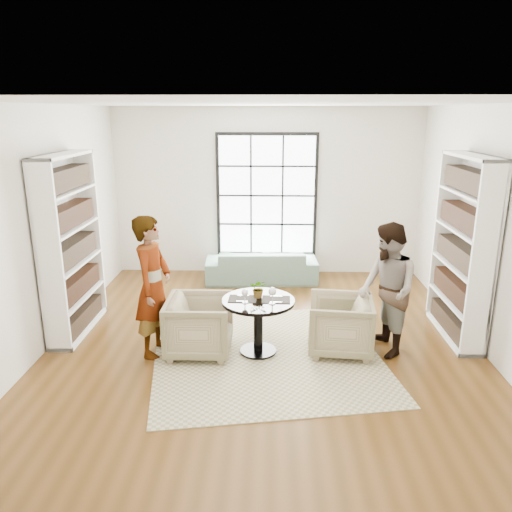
{
  "coord_description": "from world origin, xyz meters",
  "views": [
    {
      "loc": [
        0.08,
        -5.98,
        2.91
      ],
      "look_at": [
        -0.12,
        0.4,
        1.05
      ],
      "focal_mm": 35.0,
      "sensor_mm": 36.0,
      "label": 1
    }
  ],
  "objects_px": {
    "armchair_left": "(200,326)",
    "person_left": "(153,286)",
    "armchair_right": "(340,325)",
    "wine_glass_left": "(245,293)",
    "pedestal_table": "(258,314)",
    "person_right": "(387,290)",
    "sofa": "(261,265)",
    "wine_glass_right": "(272,292)",
    "flower_centerpiece": "(259,288)"
  },
  "relations": [
    {
      "from": "armchair_left",
      "to": "person_left",
      "type": "height_order",
      "value": "person_left"
    },
    {
      "from": "armchair_right",
      "to": "wine_glass_left",
      "type": "height_order",
      "value": "wine_glass_left"
    },
    {
      "from": "pedestal_table",
      "to": "armchair_left",
      "type": "height_order",
      "value": "armchair_left"
    },
    {
      "from": "person_left",
      "to": "person_right",
      "type": "height_order",
      "value": "person_left"
    },
    {
      "from": "sofa",
      "to": "wine_glass_right",
      "type": "bearing_deg",
      "value": 90.37
    },
    {
      "from": "wine_glass_right",
      "to": "armchair_left",
      "type": "bearing_deg",
      "value": 173.04
    },
    {
      "from": "armchair_left",
      "to": "armchair_right",
      "type": "relative_size",
      "value": 1.02
    },
    {
      "from": "armchair_left",
      "to": "person_left",
      "type": "xyz_separation_m",
      "value": [
        -0.55,
        0.0,
        0.51
      ]
    },
    {
      "from": "pedestal_table",
      "to": "person_right",
      "type": "bearing_deg",
      "value": 2.65
    },
    {
      "from": "armchair_left",
      "to": "wine_glass_right",
      "type": "distance_m",
      "value": 1.03
    },
    {
      "from": "pedestal_table",
      "to": "armchair_right",
      "type": "bearing_deg",
      "value": 4.08
    },
    {
      "from": "armchair_left",
      "to": "wine_glass_left",
      "type": "relative_size",
      "value": 4.53
    },
    {
      "from": "person_left",
      "to": "person_right",
      "type": "bearing_deg",
      "value": -78.41
    },
    {
      "from": "wine_glass_left",
      "to": "wine_glass_right",
      "type": "height_order",
      "value": "wine_glass_right"
    },
    {
      "from": "sofa",
      "to": "person_right",
      "type": "height_order",
      "value": "person_right"
    },
    {
      "from": "pedestal_table",
      "to": "wine_glass_right",
      "type": "bearing_deg",
      "value": -37.8
    },
    {
      "from": "sofa",
      "to": "wine_glass_right",
      "type": "distance_m",
      "value": 2.96
    },
    {
      "from": "sofa",
      "to": "armchair_left",
      "type": "bearing_deg",
      "value": 72.48
    },
    {
      "from": "armchair_left",
      "to": "person_left",
      "type": "distance_m",
      "value": 0.75
    },
    {
      "from": "person_left",
      "to": "flower_centerpiece",
      "type": "distance_m",
      "value": 1.28
    },
    {
      "from": "armchair_left",
      "to": "person_right",
      "type": "height_order",
      "value": "person_right"
    },
    {
      "from": "armchair_right",
      "to": "wine_glass_right",
      "type": "bearing_deg",
      "value": -70.4
    },
    {
      "from": "wine_glass_left",
      "to": "wine_glass_right",
      "type": "xyz_separation_m",
      "value": [
        0.33,
        -0.01,
        0.02
      ]
    },
    {
      "from": "person_left",
      "to": "wine_glass_right",
      "type": "bearing_deg",
      "value": -84.65
    },
    {
      "from": "wine_glass_left",
      "to": "wine_glass_right",
      "type": "bearing_deg",
      "value": -2.35
    },
    {
      "from": "pedestal_table",
      "to": "wine_glass_right",
      "type": "height_order",
      "value": "wine_glass_right"
    },
    {
      "from": "person_right",
      "to": "wine_glass_right",
      "type": "relative_size",
      "value": 7.98
    },
    {
      "from": "pedestal_table",
      "to": "person_right",
      "type": "relative_size",
      "value": 0.54
    },
    {
      "from": "armchair_left",
      "to": "flower_centerpiece",
      "type": "bearing_deg",
      "value": -82.33
    },
    {
      "from": "person_left",
      "to": "flower_centerpiece",
      "type": "bearing_deg",
      "value": -75.89
    },
    {
      "from": "wine_glass_left",
      "to": "flower_centerpiece",
      "type": "xyz_separation_m",
      "value": [
        0.16,
        0.2,
        -0.01
      ]
    },
    {
      "from": "sofa",
      "to": "pedestal_table",
      "type": "bearing_deg",
      "value": 87.04
    },
    {
      "from": "pedestal_table",
      "to": "armchair_right",
      "type": "xyz_separation_m",
      "value": [
        1.01,
        0.07,
        -0.16
      ]
    },
    {
      "from": "sofa",
      "to": "person_left",
      "type": "distance_m",
      "value": 3.12
    },
    {
      "from": "armchair_left",
      "to": "wine_glass_left",
      "type": "xyz_separation_m",
      "value": [
        0.57,
        -0.1,
        0.47
      ]
    },
    {
      "from": "sofa",
      "to": "wine_glass_right",
      "type": "height_order",
      "value": "wine_glass_right"
    },
    {
      "from": "pedestal_table",
      "to": "sofa",
      "type": "xyz_separation_m",
      "value": [
        -0.02,
        2.77,
        -0.23
      ]
    },
    {
      "from": "pedestal_table",
      "to": "wine_glass_left",
      "type": "bearing_deg",
      "value": -142.77
    },
    {
      "from": "armchair_right",
      "to": "sofa",
      "type": "bearing_deg",
      "value": -153.03
    },
    {
      "from": "person_left",
      "to": "wine_glass_left",
      "type": "bearing_deg",
      "value": -85.23
    },
    {
      "from": "person_left",
      "to": "pedestal_table",
      "type": "bearing_deg",
      "value": -79.31
    },
    {
      "from": "wine_glass_right",
      "to": "flower_centerpiece",
      "type": "xyz_separation_m",
      "value": [
        -0.17,
        0.21,
        -0.03
      ]
    },
    {
      "from": "pedestal_table",
      "to": "flower_centerpiece",
      "type": "height_order",
      "value": "flower_centerpiece"
    },
    {
      "from": "armchair_right",
      "to": "person_right",
      "type": "height_order",
      "value": "person_right"
    },
    {
      "from": "pedestal_table",
      "to": "person_left",
      "type": "height_order",
      "value": "person_left"
    },
    {
      "from": "wine_glass_left",
      "to": "pedestal_table",
      "type": "bearing_deg",
      "value": 37.23
    },
    {
      "from": "pedestal_table",
      "to": "wine_glass_left",
      "type": "distance_m",
      "value": 0.38
    },
    {
      "from": "pedestal_table",
      "to": "person_right",
      "type": "distance_m",
      "value": 1.6
    },
    {
      "from": "armchair_left",
      "to": "wine_glass_right",
      "type": "xyz_separation_m",
      "value": [
        0.89,
        -0.11,
        0.49
      ]
    },
    {
      "from": "pedestal_table",
      "to": "person_left",
      "type": "bearing_deg",
      "value": -178.98
    }
  ]
}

